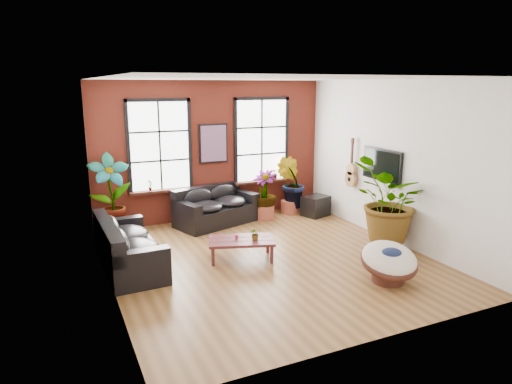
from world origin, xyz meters
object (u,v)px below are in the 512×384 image
sofa_back (215,207)px  papasan_chair (389,261)px  sofa_left (126,247)px  coffee_table (241,242)px

sofa_back → papasan_chair: 4.83m
sofa_left → coffee_table: 2.20m
sofa_left → sofa_back: bearing=-53.0°
coffee_table → papasan_chair: papasan_chair is taller
coffee_table → papasan_chair: (1.94, -2.07, 0.02)m
sofa_back → papasan_chair: sofa_back is taller
papasan_chair → coffee_table: bearing=147.1°
sofa_back → sofa_left: (-2.48, -2.00, -0.00)m
sofa_left → coffee_table: sofa_left is taller
sofa_left → coffee_table: size_ratio=1.62×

